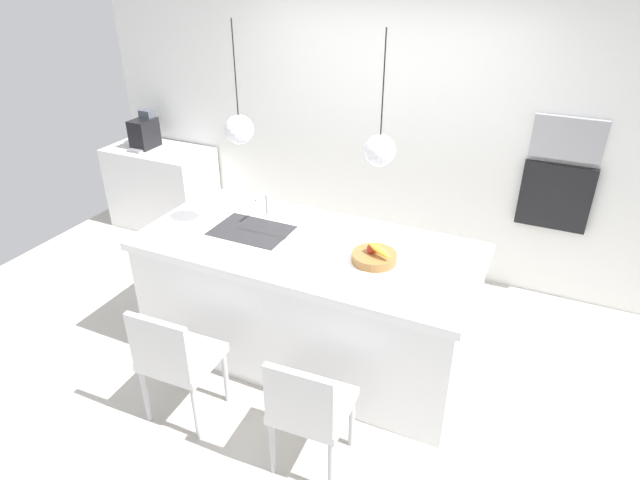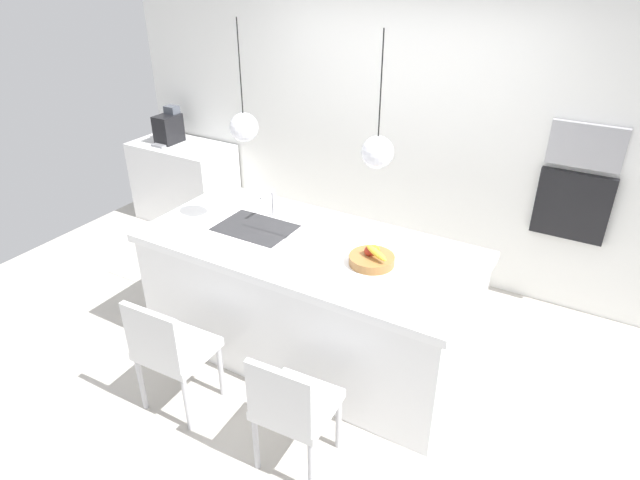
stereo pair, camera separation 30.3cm
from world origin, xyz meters
TOP-DOWN VIEW (x-y plane):
  - floor at (0.00, 0.00)m, footprint 6.60×6.60m
  - back_wall at (0.00, 1.65)m, footprint 6.00×0.10m
  - kitchen_island at (0.00, 0.00)m, footprint 2.40×1.10m
  - sink_basin at (-0.45, 0.00)m, footprint 0.56×0.40m
  - faucet at (-0.45, 0.21)m, footprint 0.02×0.17m
  - fruit_bowl at (0.51, -0.03)m, footprint 0.30×0.30m
  - side_counter at (-2.40, 1.28)m, footprint 1.10×0.60m
  - coffee_machine at (-2.54, 1.28)m, footprint 0.20×0.35m
  - microwave at (1.51, 1.58)m, footprint 0.54×0.08m
  - oven at (1.51, 1.58)m, footprint 0.56×0.08m
  - chair_near at (-0.45, -0.97)m, footprint 0.46×0.43m
  - chair_middle at (0.48, -0.97)m, footprint 0.45×0.45m
  - pendant_light_left at (-0.50, 0.00)m, footprint 0.20×0.20m
  - pendant_light_right at (0.50, 0.00)m, footprint 0.20×0.20m

SIDE VIEW (x-z plane):
  - floor at x=0.00m, z-range 0.00..0.00m
  - side_counter at x=-2.40m, z-range 0.00..0.88m
  - kitchen_island at x=0.00m, z-range 0.00..0.94m
  - chair_middle at x=0.48m, z-range 0.06..0.90m
  - chair_near at x=-0.45m, z-range 0.07..0.94m
  - sink_basin at x=-0.45m, z-range 0.93..0.95m
  - oven at x=1.51m, z-range 0.67..1.23m
  - fruit_bowl at x=0.51m, z-range 0.91..1.06m
  - coffee_machine at x=-2.54m, z-range 0.85..1.23m
  - faucet at x=-0.45m, z-range 0.98..1.20m
  - back_wall at x=0.00m, z-range 0.00..2.60m
  - microwave at x=1.51m, z-range 1.28..1.62m
  - pendant_light_left at x=-0.50m, z-range 1.30..2.10m
  - pendant_light_right at x=0.50m, z-range 1.30..2.10m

